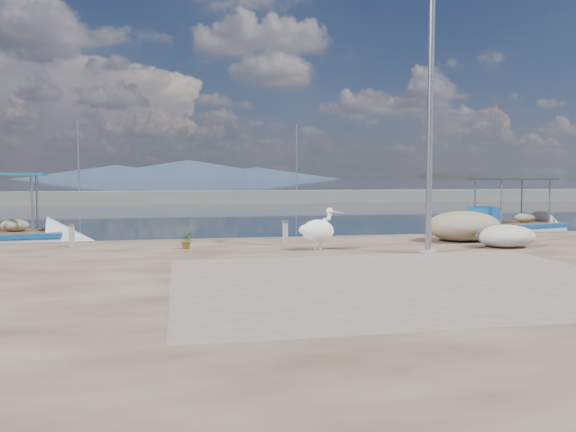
% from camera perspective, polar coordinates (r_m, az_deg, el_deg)
% --- Properties ---
extents(ground, '(1400.00, 1400.00, 0.00)m').
position_cam_1_polar(ground, '(13.79, 3.09, -6.48)').
color(ground, '#162635').
rests_on(ground, ground).
extents(quay, '(44.00, 22.00, 0.50)m').
position_cam_1_polar(quay, '(8.21, 13.71, -12.09)').
color(quay, '#482C1F').
rests_on(quay, ground).
extents(quay_patch, '(9.00, 7.00, 0.01)m').
position_cam_1_polar(quay_patch, '(11.22, 11.91, -6.38)').
color(quay_patch, gray).
rests_on(quay_patch, quay).
extents(breakwater, '(120.00, 2.20, 7.50)m').
position_cam_1_polar(breakwater, '(53.28, -7.58, 1.92)').
color(breakwater, gray).
rests_on(breakwater, ground).
extents(mountains, '(370.00, 280.00, 22.00)m').
position_cam_1_polar(mountains, '(663.22, -10.56, 4.54)').
color(mountains, '#28384C').
rests_on(mountains, ground).
extents(boat_right, '(6.24, 3.18, 2.87)m').
position_cam_1_polar(boat_right, '(25.17, 21.64, -1.49)').
color(boat_right, white).
rests_on(boat_right, ground).
extents(pelican, '(1.21, 0.62, 1.17)m').
position_cam_1_polar(pelican, '(15.31, 3.12, -1.47)').
color(pelican, tan).
rests_on(pelican, quay).
extents(lamp_post, '(0.44, 0.96, 7.00)m').
position_cam_1_polar(lamp_post, '(15.14, 14.20, 8.77)').
color(lamp_post, gray).
rests_on(lamp_post, quay).
extents(bollard_near, '(0.22, 0.22, 0.67)m').
position_cam_1_polar(bollard_near, '(17.29, -0.27, -1.46)').
color(bollard_near, gray).
rests_on(bollard_near, quay).
extents(bollard_far, '(0.22, 0.22, 0.67)m').
position_cam_1_polar(bollard_far, '(17.25, -21.12, -1.74)').
color(bollard_far, gray).
rests_on(bollard_far, quay).
extents(potted_plant, '(0.46, 0.42, 0.45)m').
position_cam_1_polar(potted_plant, '(15.93, -10.27, -2.49)').
color(potted_plant, '#33722D').
rests_on(potted_plant, quay).
extents(net_pile_c, '(2.40, 1.71, 0.94)m').
position_cam_1_polar(net_pile_c, '(18.34, 17.37, -0.99)').
color(net_pile_c, tan).
rests_on(net_pile_c, quay).
extents(net_pile_d, '(1.72, 1.29, 0.64)m').
position_cam_1_polar(net_pile_d, '(17.16, 21.24, -1.91)').
color(net_pile_d, silver).
rests_on(net_pile_d, quay).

